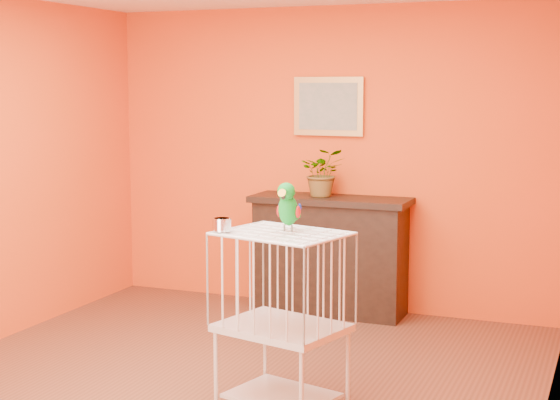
% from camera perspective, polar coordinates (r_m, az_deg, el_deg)
% --- Properties ---
extents(ground, '(4.50, 4.50, 0.00)m').
position_cam_1_polar(ground, '(5.65, -4.27, -12.33)').
color(ground, brown).
rests_on(ground, ground).
extents(room_shell, '(4.50, 4.50, 4.50)m').
position_cam_1_polar(room_shell, '(5.33, -4.44, 3.90)').
color(room_shell, '#DF4715').
rests_on(room_shell, ground).
extents(console_cabinet, '(1.34, 0.48, 1.00)m').
position_cam_1_polar(console_cabinet, '(7.29, 3.33, -3.67)').
color(console_cabinet, black).
rests_on(console_cabinet, ground).
extents(potted_plant, '(0.49, 0.51, 0.32)m').
position_cam_1_polar(potted_plant, '(7.22, 2.90, 1.49)').
color(potted_plant, '#26722D').
rests_on(potted_plant, console_cabinet).
extents(framed_picture, '(0.62, 0.04, 0.50)m').
position_cam_1_polar(framed_picture, '(7.37, 3.24, 6.24)').
color(framed_picture, '#C39045').
rests_on(framed_picture, room_shell).
extents(birdcage, '(0.81, 0.70, 1.07)m').
position_cam_1_polar(birdcage, '(5.12, 0.13, -7.89)').
color(birdcage, beige).
rests_on(birdcage, ground).
extents(feed_cup, '(0.11, 0.11, 0.08)m').
position_cam_1_polar(feed_cup, '(5.04, -3.89, -1.64)').
color(feed_cup, silver).
rests_on(feed_cup, birdcage).
extents(parrot, '(0.14, 0.26, 0.30)m').
position_cam_1_polar(parrot, '(5.02, 0.54, -0.43)').
color(parrot, '#59544C').
rests_on(parrot, birdcage).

